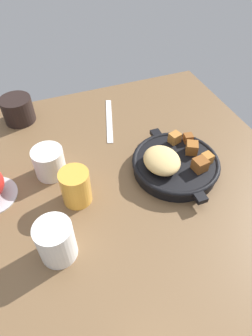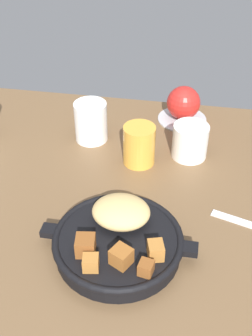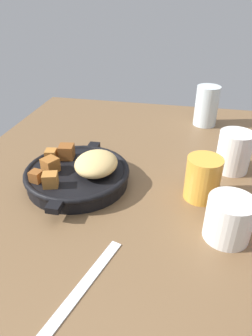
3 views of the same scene
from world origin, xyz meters
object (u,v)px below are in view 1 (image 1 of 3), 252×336
at_px(cast_iron_skillet, 174,163).
at_px(ceramic_mug_white, 49,162).
at_px(white_creamer_pitcher, 56,241).
at_px(juice_glass_amber, 76,187).
at_px(butter_knife, 109,120).
at_px(coffee_mug_dark, 18,110).

height_order(cast_iron_skillet, ceramic_mug_white, ceramic_mug_white).
relative_size(white_creamer_pitcher, juice_glass_amber, 1.06).
bearing_deg(cast_iron_skillet, butter_knife, 18.71).
relative_size(coffee_mug_dark, juice_glass_amber, 1.04).
xyz_separation_m(coffee_mug_dark, ceramic_mug_white, (-0.24, -0.04, 0.00)).
bearing_deg(white_creamer_pitcher, ceramic_mug_white, -6.86).
xyz_separation_m(butter_knife, white_creamer_pitcher, (-0.36, 0.22, 0.04)).
xyz_separation_m(ceramic_mug_white, juice_glass_amber, (-0.10, -0.04, 0.01)).
height_order(butter_knife, juice_glass_amber, juice_glass_amber).
bearing_deg(white_creamer_pitcher, coffee_mug_dark, 2.35).
xyz_separation_m(butter_knife, ceramic_mug_white, (-0.15, 0.20, 0.03)).
relative_size(cast_iron_skillet, butter_knife, 1.25).
relative_size(ceramic_mug_white, juice_glass_amber, 0.88).
height_order(white_creamer_pitcher, juice_glass_amber, white_creamer_pitcher).
bearing_deg(ceramic_mug_white, cast_iron_skillet, -109.14).
bearing_deg(butter_knife, juice_glass_amber, 164.62).
relative_size(cast_iron_skillet, ceramic_mug_white, 3.46).
height_order(butter_knife, ceramic_mug_white, ceramic_mug_white).
bearing_deg(butter_knife, coffee_mug_dark, 85.87).
distance_m(coffee_mug_dark, ceramic_mug_white, 0.25).
height_order(coffee_mug_dark, ceramic_mug_white, same).
height_order(coffee_mug_dark, juice_glass_amber, juice_glass_amber).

